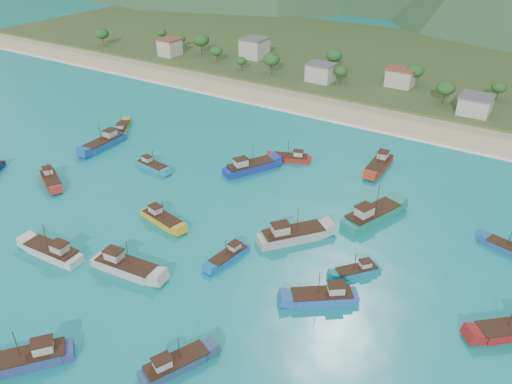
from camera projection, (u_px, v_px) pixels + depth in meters
The scene contains 25 objects.
ground at pixel (227, 257), 89.46m from camera, with size 600.00×600.00×0.00m, color #0B7383.
beach at pixel (381, 118), 147.30m from camera, with size 400.00×18.00×1.20m, color beige.
land at pixel (437, 69), 191.95m from camera, with size 400.00×110.00×2.40m, color #385123.
surf_line at pixel (369, 129), 140.34m from camera, with size 400.00×2.50×0.08m, color white.
village at pixel (463, 91), 153.67m from camera, with size 213.55×27.25×7.77m.
vegetation at pixel (387, 76), 165.90m from camera, with size 272.22×25.92×8.76m.
boat_0 at pixel (510, 250), 90.23m from camera, with size 9.21×4.81×5.22m.
boat_1 at pixel (29, 359), 68.22m from camera, with size 9.80×10.97×6.74m.
boat_2 at pixel (175, 365), 67.61m from camera, with size 6.64×10.07×5.76m.
boat_3 at pixel (126, 267), 85.47m from camera, with size 12.47×4.86×7.18m.
boat_6 at pixel (323, 297), 79.10m from camera, with size 10.48×9.03×6.35m.
boat_8 at pixel (250, 167), 117.72m from camera, with size 9.15×12.74×7.38m.
boat_9 at pixel (152, 166), 119.13m from camera, with size 9.39×3.93×5.38m.
boat_11 at pixel (122, 129), 139.01m from camera, with size 7.35×9.25×5.47m.
boat_12 at pixel (372, 216), 99.17m from camera, with size 8.56×14.30×8.12m.
boat_13 at pixel (53, 252), 89.17m from camera, with size 11.87×4.11×6.91m.
boat_14 at pixel (229, 256), 88.69m from camera, with size 3.66×8.77×5.03m.
boat_15 at pixel (379, 165), 119.02m from camera, with size 3.87×11.77×6.88m.
boat_16 at pixel (357, 271), 85.15m from camera, with size 6.88×7.64×4.70m.
boat_18 at pixel (512, 330), 72.91m from camera, with size 10.44×9.73×6.52m.
boat_19 at pixel (292, 235), 93.50m from camera, with size 11.05×12.45×7.62m.
boat_23 at pixel (291, 158), 122.72m from camera, with size 9.81×6.15×5.59m.
boat_26 at pixel (162, 219), 98.82m from camera, with size 10.42×4.84×5.93m.
boat_28 at pixel (105, 143), 129.72m from camera, with size 4.18×12.75×7.46m.
boat_29 at pixel (51, 180), 112.96m from camera, with size 10.34×7.18×5.95m.
Camera 1 is at (42.64, -57.83, 54.79)m, focal length 35.00 mm.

